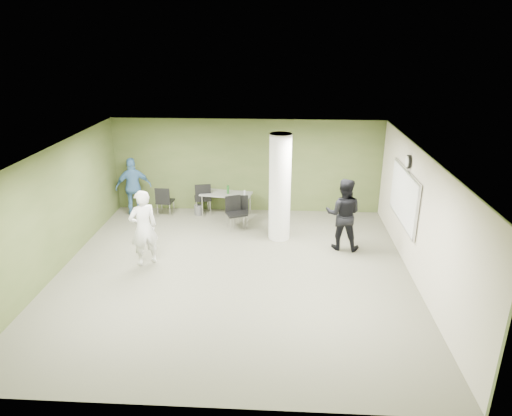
# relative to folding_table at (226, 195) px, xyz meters

# --- Properties ---
(floor) EXTENTS (8.00, 8.00, 0.00)m
(floor) POSITION_rel_folding_table_xyz_m (0.57, -3.50, -0.65)
(floor) COLOR #575545
(floor) RESTS_ON ground
(ceiling) EXTENTS (8.00, 8.00, 0.00)m
(ceiling) POSITION_rel_folding_table_xyz_m (0.57, -3.50, 2.15)
(ceiling) COLOR white
(ceiling) RESTS_ON wall_back
(wall_back) EXTENTS (8.00, 2.80, 0.02)m
(wall_back) POSITION_rel_folding_table_xyz_m (0.57, 0.50, 0.75)
(wall_back) COLOR #415126
(wall_back) RESTS_ON floor
(wall_left) EXTENTS (0.02, 8.00, 2.80)m
(wall_left) POSITION_rel_folding_table_xyz_m (-3.43, -3.50, 0.75)
(wall_left) COLOR #415126
(wall_left) RESTS_ON floor
(wall_right_cream) EXTENTS (0.02, 8.00, 2.80)m
(wall_right_cream) POSITION_rel_folding_table_xyz_m (4.57, -3.50, 0.75)
(wall_right_cream) COLOR beige
(wall_right_cream) RESTS_ON floor
(column) EXTENTS (0.56, 0.56, 2.80)m
(column) POSITION_rel_folding_table_xyz_m (1.57, -1.50, 0.75)
(column) COLOR silver
(column) RESTS_ON floor
(whiteboard) EXTENTS (0.05, 2.30, 1.30)m
(whiteboard) POSITION_rel_folding_table_xyz_m (4.49, -2.30, 0.85)
(whiteboard) COLOR silver
(whiteboard) RESTS_ON wall_right_cream
(wall_clock) EXTENTS (0.06, 0.32, 0.32)m
(wall_clock) POSITION_rel_folding_table_xyz_m (4.50, -2.30, 1.70)
(wall_clock) COLOR black
(wall_clock) RESTS_ON wall_right_cream
(folding_table) EXTENTS (1.56, 0.87, 0.95)m
(folding_table) POSITION_rel_folding_table_xyz_m (0.00, 0.00, 0.00)
(folding_table) COLOR gray
(folding_table) RESTS_ON floor
(wastebasket) EXTENTS (0.26, 0.26, 0.30)m
(wastebasket) POSITION_rel_folding_table_xyz_m (-0.86, 0.03, -0.50)
(wastebasket) COLOR #4C4C4C
(wastebasket) RESTS_ON floor
(chair_back_left) EXTENTS (0.49, 0.49, 0.92)m
(chair_back_left) POSITION_rel_folding_table_xyz_m (-1.83, -0.19, -0.12)
(chair_back_left) COLOR black
(chair_back_left) RESTS_ON floor
(chair_back_right) EXTENTS (0.59, 0.59, 0.98)m
(chair_back_right) POSITION_rel_folding_table_xyz_m (-0.71, 0.06, -0.08)
(chair_back_right) COLOR black
(chair_back_right) RESTS_ON floor
(chair_table_left) EXTENTS (0.60, 0.60, 0.91)m
(chair_table_left) POSITION_rel_folding_table_xyz_m (0.32, -0.91, -0.12)
(chair_table_left) COLOR black
(chair_table_left) RESTS_ON floor
(chair_table_right) EXTENTS (0.44, 0.44, 0.86)m
(chair_table_right) POSITION_rel_folding_table_xyz_m (0.49, -0.73, -0.15)
(chair_table_right) COLOR black
(chair_table_right) RESTS_ON floor
(woman_white) EXTENTS (0.79, 0.75, 1.82)m
(woman_white) POSITION_rel_folding_table_xyz_m (-1.54, -3.14, 0.26)
(woman_white) COLOR silver
(woman_white) RESTS_ON floor
(man_black) EXTENTS (1.00, 0.85, 1.83)m
(man_black) POSITION_rel_folding_table_xyz_m (3.15, -2.03, 0.26)
(man_black) COLOR black
(man_black) RESTS_ON floor
(man_blue) EXTENTS (1.11, 0.74, 1.75)m
(man_blue) POSITION_rel_folding_table_xyz_m (-2.73, -0.10, 0.23)
(man_blue) COLOR teal
(man_blue) RESTS_ON floor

